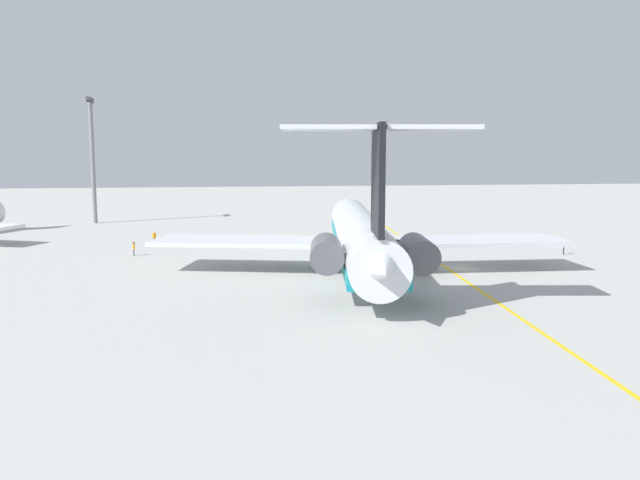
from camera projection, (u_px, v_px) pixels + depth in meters
The scene contains 8 objects.
ground at pixel (460, 268), 66.09m from camera, with size 347.14×347.14×0.00m, color #ADADA8.
main_jetliner at pixel (361, 236), 62.65m from camera, with size 46.86×41.57×13.67m.
ground_crew_near_nose at pixel (154, 236), 82.84m from camera, with size 0.29×0.46×1.83m.
ground_crew_near_tail at pixel (564, 245), 74.93m from camera, with size 0.43×0.28×1.75m.
ground_crew_portside at pixel (134, 247), 74.01m from camera, with size 0.42×0.26×1.65m.
safety_cone_nose at pixel (493, 239), 86.87m from camera, with size 0.40×0.40×0.55m, color #EA590F.
taxiway_centreline at pixel (447, 268), 65.87m from camera, with size 103.75×0.36×0.01m, color gold.
light_mast at pixel (92, 154), 108.08m from camera, with size 4.00×0.70×20.92m.
Camera 1 is at (-62.08, 24.38, 11.54)m, focal length 36.29 mm.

